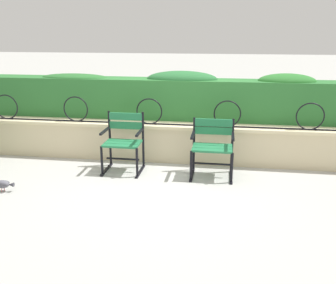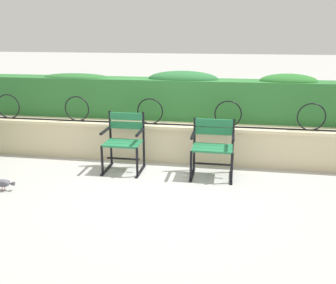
# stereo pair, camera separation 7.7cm
# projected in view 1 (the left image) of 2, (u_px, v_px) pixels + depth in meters

# --- Properties ---
(ground_plane) EXTENTS (60.00, 60.00, 0.00)m
(ground_plane) POSITION_uv_depth(u_px,v_px,m) (167.00, 181.00, 5.32)
(ground_plane) COLOR #ADADA8
(stone_wall) EXTENTS (7.19, 0.41, 0.61)m
(stone_wall) POSITION_uv_depth(u_px,v_px,m) (175.00, 142.00, 6.10)
(stone_wall) COLOR beige
(stone_wall) RESTS_ON ground
(iron_arch_fence) EXTENTS (6.65, 0.02, 0.42)m
(iron_arch_fence) POSITION_uv_depth(u_px,v_px,m) (154.00, 114.00, 5.95)
(iron_arch_fence) COLOR black
(iron_arch_fence) RESTS_ON stone_wall
(hedge_row) EXTENTS (7.04, 0.48, 0.80)m
(hedge_row) POSITION_uv_depth(u_px,v_px,m) (180.00, 97.00, 6.30)
(hedge_row) COLOR #2D7033
(hedge_row) RESTS_ON stone_wall
(park_chair_left) EXTENTS (0.57, 0.52, 0.88)m
(park_chair_left) POSITION_uv_depth(u_px,v_px,m) (124.00, 140.00, 5.64)
(park_chair_left) COLOR #237547
(park_chair_left) RESTS_ON ground
(park_chair_right) EXTENTS (0.61, 0.52, 0.82)m
(park_chair_right) POSITION_uv_depth(u_px,v_px,m) (213.00, 145.00, 5.44)
(park_chair_right) COLOR #237547
(park_chair_right) RESTS_ON ground
(pigeon_near_chairs) EXTENTS (0.29, 0.12, 0.22)m
(pigeon_near_chairs) POSITION_uv_depth(u_px,v_px,m) (2.00, 184.00, 4.95)
(pigeon_near_chairs) COLOR #5B5B66
(pigeon_near_chairs) RESTS_ON ground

